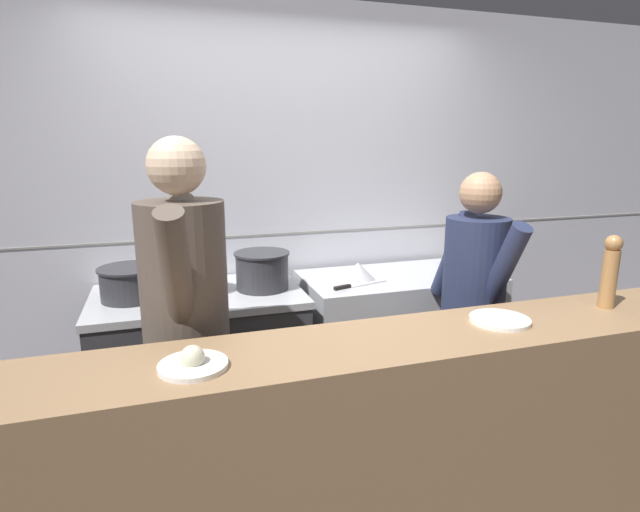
% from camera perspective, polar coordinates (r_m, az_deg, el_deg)
% --- Properties ---
extents(wall_back_tiled, '(8.00, 0.06, 2.60)m').
position_cam_1_polar(wall_back_tiled, '(3.30, -4.07, 5.23)').
color(wall_back_tiled, silver).
rests_on(wall_back_tiled, ground_plane).
extents(oven_range, '(1.17, 0.71, 0.90)m').
position_cam_1_polar(oven_range, '(3.07, -13.30, -12.24)').
color(oven_range, '#38383D').
rests_on(oven_range, ground_plane).
extents(prep_counter, '(1.23, 0.65, 0.91)m').
position_cam_1_polar(prep_counter, '(3.38, 8.77, -9.66)').
color(prep_counter, '#B7BABF').
rests_on(prep_counter, ground_plane).
extents(pass_counter, '(3.26, 0.45, 1.02)m').
position_cam_1_polar(pass_counter, '(2.18, 8.27, -21.84)').
color(pass_counter, '#93704C').
rests_on(pass_counter, ground_plane).
extents(stock_pot, '(0.34, 0.34, 0.18)m').
position_cam_1_polar(stock_pot, '(2.89, -20.79, -2.79)').
color(stock_pot, '#2D2D33').
rests_on(stock_pot, oven_range).
extents(sauce_pot, '(0.27, 0.27, 0.17)m').
position_cam_1_polar(sauce_pot, '(2.89, -13.75, -2.39)').
color(sauce_pot, '#B7BABF').
rests_on(sauce_pot, oven_range).
extents(braising_pot, '(0.32, 0.32, 0.22)m').
position_cam_1_polar(braising_pot, '(2.91, -6.62, -1.55)').
color(braising_pot, '#2D2D33').
rests_on(braising_pot, oven_range).
extents(mixing_bowl_steel, '(0.22, 0.22, 0.11)m').
position_cam_1_polar(mixing_bowl_steel, '(3.09, 4.36, -1.72)').
color(mixing_bowl_steel, '#B7BABF').
rests_on(mixing_bowl_steel, prep_counter).
extents(chefs_knife, '(0.37, 0.13, 0.02)m').
position_cam_1_polar(chefs_knife, '(2.95, 4.11, -3.36)').
color(chefs_knife, '#B7BABF').
rests_on(chefs_knife, prep_counter).
extents(plated_dish_main, '(0.23, 0.23, 0.08)m').
position_cam_1_polar(plated_dish_main, '(1.72, -14.32, -11.72)').
color(plated_dish_main, white).
rests_on(plated_dish_main, pass_counter).
extents(plated_dish_appetiser, '(0.24, 0.24, 0.02)m').
position_cam_1_polar(plated_dish_appetiser, '(2.19, 19.85, -6.88)').
color(plated_dish_appetiser, white).
rests_on(plated_dish_appetiser, pass_counter).
extents(pepper_mill, '(0.07, 0.07, 0.33)m').
position_cam_1_polar(pepper_mill, '(2.54, 30.24, -1.40)').
color(pepper_mill, '#AD7A47').
rests_on(pepper_mill, pass_counter).
extents(chef_head_cook, '(0.41, 0.77, 1.77)m').
position_cam_1_polar(chef_head_cook, '(2.22, -15.01, -7.58)').
color(chef_head_cook, black).
rests_on(chef_head_cook, ground_plane).
extents(chef_sous, '(0.35, 0.70, 1.60)m').
position_cam_1_polar(chef_sous, '(2.78, 17.01, -5.55)').
color(chef_sous, black).
rests_on(chef_sous, ground_plane).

